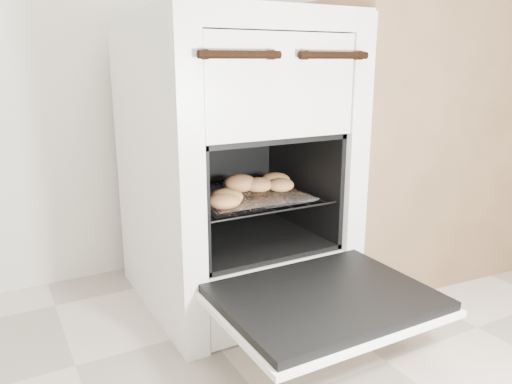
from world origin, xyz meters
TOP-DOWN VIEW (x-y plane):
  - stove at (0.18, 1.20)m, footprint 0.54×0.60m
  - oven_door at (0.18, 0.74)m, footprint 0.49×0.38m
  - oven_rack at (0.18, 1.14)m, footprint 0.39×0.38m
  - foil_sheet at (0.18, 1.12)m, footprint 0.31×0.27m
  - baked_rolls at (0.18, 1.11)m, footprint 0.35×0.25m
  - counter at (0.92, 1.20)m, footprint 0.93×0.66m

SIDE VIEW (x-z plane):
  - oven_door at x=0.18m, z-range 0.16..0.20m
  - oven_rack at x=0.18m, z-range 0.33..0.34m
  - foil_sheet at x=0.18m, z-range 0.34..0.34m
  - baked_rolls at x=0.18m, z-range 0.34..0.39m
  - stove at x=0.18m, z-range -0.01..0.82m
  - counter at x=0.92m, z-range 0.00..0.89m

